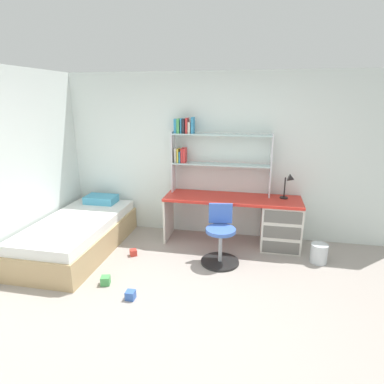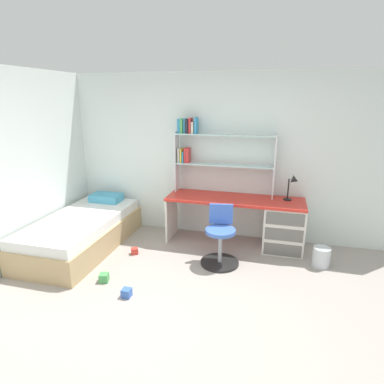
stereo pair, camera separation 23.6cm
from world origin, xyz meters
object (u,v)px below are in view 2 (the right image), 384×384
object	(u,v)px
toy_block_red_1	(135,251)
bookshelf_hutch	(210,149)
desk	(270,222)
swivel_chair	(220,241)
waste_bin	(321,257)
desk_lamp	(293,184)
toy_block_green_0	(104,278)
bed_platform	(83,232)
toy_block_blue_2	(127,293)

from	to	relation	value
toy_block_red_1	bookshelf_hutch	bearing A→B (deg)	44.76
desk	toy_block_red_1	size ratio (longest dim) A/B	22.55
swivel_chair	toy_block_red_1	xyz separation A→B (m)	(-1.23, -0.07, -0.27)
bookshelf_hutch	waste_bin	bearing A→B (deg)	-19.30
desk_lamp	toy_block_green_0	world-z (taller)	desk_lamp
toy_block_green_0	toy_block_red_1	xyz separation A→B (m)	(0.05, 0.77, -0.01)
toy_block_red_1	swivel_chair	bearing A→B (deg)	3.08
desk_lamp	toy_block_red_1	size ratio (longest dim) A/B	4.26
swivel_chair	bed_platform	bearing A→B (deg)	-178.59
desk	bookshelf_hutch	world-z (taller)	bookshelf_hutch
toy_block_red_1	bed_platform	bearing A→B (deg)	178.94
waste_bin	swivel_chair	bearing A→B (deg)	-169.18
bed_platform	toy_block_blue_2	xyz separation A→B (m)	(1.19, -1.00, -0.20)
swivel_chair	bookshelf_hutch	bearing A→B (deg)	111.53
bed_platform	toy_block_green_0	world-z (taller)	bed_platform
swivel_chair	bed_platform	xyz separation A→B (m)	(-2.07, -0.05, -0.07)
desk	bookshelf_hutch	bearing A→B (deg)	169.26
bookshelf_hutch	toy_block_green_0	distance (m)	2.36
desk_lamp	toy_block_red_1	xyz separation A→B (m)	(-2.14, -0.79, -0.94)
swivel_chair	toy_block_blue_2	xyz separation A→B (m)	(-0.88, -1.05, -0.26)
desk	desk_lamp	distance (m)	0.65
desk_lamp	desk	bearing A→B (deg)	-163.95
swivel_chair	bed_platform	distance (m)	2.07
toy_block_green_0	bookshelf_hutch	bearing A→B (deg)	60.08
desk	bed_platform	distance (m)	2.80
desk	swivel_chair	distance (m)	0.91
desk_lamp	waste_bin	bearing A→B (deg)	-48.88
desk	toy_block_red_1	xyz separation A→B (m)	(-1.86, -0.71, -0.36)
bed_platform	bookshelf_hutch	bearing A→B (deg)	26.81
toy_block_blue_2	bed_platform	bearing A→B (deg)	140.00
desk_lamp	toy_block_blue_2	size ratio (longest dim) A/B	3.87
waste_bin	toy_block_green_0	bearing A→B (deg)	-157.37
bed_platform	waste_bin	world-z (taller)	bed_platform
desk_lamp	toy_block_green_0	distance (m)	2.85
bed_platform	toy_block_green_0	distance (m)	1.13
desk	bed_platform	size ratio (longest dim) A/B	1.00
toy_block_green_0	waste_bin	bearing A→B (deg)	22.63
bed_platform	toy_block_red_1	xyz separation A→B (m)	(0.84, -0.02, -0.20)
desk_lamp	bed_platform	bearing A→B (deg)	-165.36
desk	toy_block_green_0	xyz separation A→B (m)	(-1.92, -1.48, -0.36)
desk	bookshelf_hutch	distance (m)	1.41
bookshelf_hutch	toy_block_blue_2	size ratio (longest dim) A/B	15.24
toy_block_green_0	toy_block_blue_2	distance (m)	0.46
bed_platform	toy_block_blue_2	distance (m)	1.57
bed_platform	waste_bin	xyz separation A→B (m)	(3.39, 0.30, -0.11)
desk	bookshelf_hutch	size ratio (longest dim) A/B	1.34
waste_bin	toy_block_blue_2	bearing A→B (deg)	-149.35
swivel_chair	desk	bearing A→B (deg)	45.68
bookshelf_hutch	waste_bin	xyz separation A→B (m)	(1.65, -0.58, -1.29)
bookshelf_hutch	toy_block_blue_2	world-z (taller)	bookshelf_hutch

